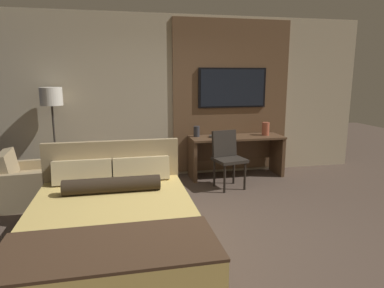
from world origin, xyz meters
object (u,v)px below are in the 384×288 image
object	(u,v)px
tv	(232,88)
vase_short	(197,131)
desk	(235,149)
desk_chair	(227,154)
armchair_by_window	(33,185)
vase_tall	(266,129)
book	(216,136)
bed	(113,229)
floor_lamp	(52,104)

from	to	relation	value
tv	vase_short	size ratio (longest dim) A/B	6.81
desk	desk_chair	bearing A→B (deg)	-120.79
desk	armchair_by_window	bearing A→B (deg)	-168.68
armchair_by_window	vase_tall	bearing A→B (deg)	-85.81
armchair_by_window	desk_chair	bearing A→B (deg)	-93.53
vase_tall	desk_chair	bearing A→B (deg)	-148.72
armchair_by_window	book	size ratio (longest dim) A/B	3.73
bed	vase_short	world-z (taller)	bed
tv	desk_chair	world-z (taller)	tv
desk_chair	floor_lamp	xyz separation A→B (m)	(-2.69, 0.60, 0.79)
desk_chair	vase_tall	distance (m)	1.08
floor_lamp	bed	bearing A→B (deg)	-69.63
vase_short	bed	bearing A→B (deg)	-119.33
bed	tv	bearing A→B (deg)	51.76
tv	desk_chair	xyz separation A→B (m)	(-0.34, -0.81, -1.01)
bed	armchair_by_window	xyz separation A→B (m)	(-1.13, 1.79, -0.05)
vase_tall	book	size ratio (longest dim) A/B	0.92
desk	vase_short	size ratio (longest dim) A/B	8.97
book	armchair_by_window	bearing A→B (deg)	-167.97
desk_chair	vase_short	size ratio (longest dim) A/B	4.95
desk_chair	book	bearing A→B (deg)	83.09
armchair_by_window	floor_lamp	world-z (taller)	floor_lamp
floor_lamp	desk_chair	bearing A→B (deg)	-12.48
book	floor_lamp	bearing A→B (deg)	178.61
bed	vase_tall	xyz separation A→B (m)	(2.67, 2.41, 0.54)
armchair_by_window	vase_tall	xyz separation A→B (m)	(3.80, 0.62, 0.59)
armchair_by_window	book	world-z (taller)	armchair_by_window
vase_tall	bed	bearing A→B (deg)	-137.83
armchair_by_window	tv	bearing A→B (deg)	-79.75
desk	desk_chair	xyz separation A→B (m)	(-0.34, -0.57, 0.06)
floor_lamp	book	size ratio (longest dim) A/B	6.38
bed	armchair_by_window	bearing A→B (deg)	122.20
desk	vase_short	bearing A→B (deg)	172.73
bed	armchair_by_window	size ratio (longest dim) A/B	2.40
bed	vase_short	xyz separation A→B (m)	(1.42, 2.53, 0.52)
tv	vase_tall	distance (m)	0.95
bed	book	size ratio (longest dim) A/B	8.94
vase_short	book	world-z (taller)	vase_short
desk_chair	book	world-z (taller)	desk_chair
desk_chair	vase_tall	bearing A→B (deg)	19.93
book	desk	bearing A→B (deg)	5.93
desk	tv	bearing A→B (deg)	90.00
desk_chair	book	size ratio (longest dim) A/B	3.64
desk_chair	armchair_by_window	size ratio (longest dim) A/B	0.98
desk	armchair_by_window	xyz separation A→B (m)	(-3.25, -0.65, -0.24)
desk_chair	floor_lamp	size ratio (longest dim) A/B	0.57
book	vase_short	bearing A→B (deg)	157.60
desk_chair	vase_short	world-z (taller)	desk_chair
desk	book	distance (m)	0.46
floor_lamp	tv	bearing A→B (deg)	4.06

